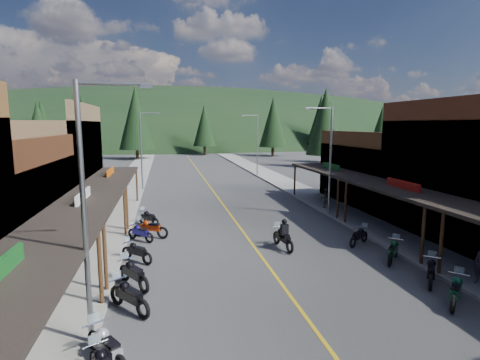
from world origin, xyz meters
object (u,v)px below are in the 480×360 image
streetlight_3 (256,142)px  pine_8 (39,130)px  pine_3 (204,126)px  bike_east_6 (431,270)px  pine_4 (273,122)px  pine_10 (83,124)px  shop_east_3 (386,174)px  pine_2 (136,118)px  bike_west_9 (140,232)px  bike_west_10 (150,227)px  bike_west_5 (107,346)px  streetlight_0 (89,204)px  bike_east_7 (393,250)px  bike_west_6 (129,295)px  bike_west_7 (133,272)px  bike_east_8 (359,235)px  rider_on_bike (283,236)px  pine_1 (73,122)px  pine_5 (321,119)px  shop_west_3 (35,171)px  shop_east_2 (478,179)px  bike_east_5 (456,289)px  pine_9 (330,126)px  pine_6 (382,125)px  bike_west_8 (137,251)px  bike_west_11 (149,217)px  streetlight_2 (329,156)px  pine_11 (325,122)px  streetlight_1 (142,147)px  pedestrian_east_b (325,198)px

streetlight_3 → pine_8: pine_8 is taller
pine_3 → bike_east_6: size_ratio=5.19×
pine_4 → pine_10: (-36.00, -10.00, -0.45)m
shop_east_3 → pine_2: pine_2 is taller
bike_west_9 → bike_west_10: 0.80m
pine_2 → bike_west_5: pine_2 is taller
streetlight_0 → bike_east_7: streetlight_0 is taller
bike_west_6 → bike_west_7: bearing=51.3°
bike_east_8 → rider_on_bike: size_ratio=0.83×
shop_east_3 → bike_east_8: (-7.87, -9.96, -1.97)m
pine_10 → bike_east_6: size_ratio=5.47×
pine_10 → bike_east_8: 54.56m
pine_8 → bike_west_7: bearing=-69.3°
bike_west_7 → pine_1: bearing=71.1°
pine_5 → bike_west_5: size_ratio=6.10×
shop_west_3 → bike_west_5: (7.31, -18.47, -2.86)m
shop_east_2 → bike_east_5: shop_east_2 is taller
pine_8 → bike_east_6: (28.26, -44.05, -5.37)m
bike_east_5 → pine_9: bearing=117.1°
pine_6 → pine_1: bearing=175.1°
pine_4 → bike_west_10: bearing=-113.4°
bike_west_5 → bike_west_9: size_ratio=1.17×
bike_west_8 → bike_west_11: size_ratio=0.97×
bike_west_5 → shop_west_3: bearing=78.0°
streetlight_2 → pine_9: pine_9 is taller
shop_west_3 → shop_east_2: size_ratio=1.00×
bike_east_5 → rider_on_bike: (-4.38, 7.48, 0.07)m
shop_east_3 → streetlight_0: size_ratio=1.36×
pine_11 → bike_west_9: (-26.26, -33.50, -6.63)m
streetlight_3 → pine_9: 22.79m
pine_8 → bike_east_6: 52.61m
bike_east_6 → shop_east_2: bearing=76.0°
shop_west_3 → streetlight_1: shop_west_3 is taller
pine_3 → bike_west_7: size_ratio=4.82×
bike_east_6 → bike_west_8: bearing=-163.7°
pine_5 → rider_on_bike: size_ratio=5.90×
streetlight_0 → bike_west_7: size_ratio=3.51×
shop_east_2 → bike_west_7: (-19.95, -3.60, -2.87)m
bike_west_10 → bike_east_5: bike_west_10 is taller
pine_1 → bike_west_6: size_ratio=5.45×
shop_east_3 → pine_5: 64.22m
streetlight_2 → streetlight_3: bearing=90.0°
pine_3 → bike_west_9: bearing=-99.5°
pine_6 → bike_east_5: bearing=-119.9°
shop_east_2 → bike_east_8: (-7.90, -0.36, -2.96)m
pine_6 → pine_8: (-68.00, -24.00, -0.51)m
streetlight_3 → pedestrian_east_b: bearing=-87.8°
bike_west_6 → bike_west_8: 5.09m
pine_9 → bike_west_8: bearing=-124.6°
streetlight_2 → pine_2: (-16.95, 50.00, 3.53)m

